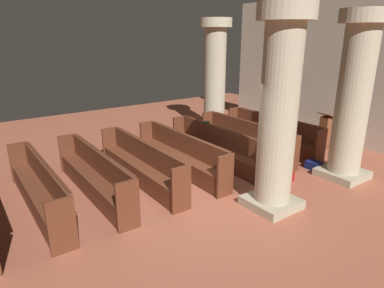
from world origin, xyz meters
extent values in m
plane|color=#AD5B42|center=(0.00, 0.00, 0.00)|extent=(19.20, 19.20, 0.00)
cube|color=beige|center=(0.00, 6.08, 2.25)|extent=(10.00, 0.16, 4.50)
cube|color=brown|center=(-1.20, 3.80, 0.43)|extent=(3.38, 0.38, 0.05)
cube|color=brown|center=(-1.20, 3.97, 0.70)|extent=(3.38, 0.04, 0.50)
cube|color=#562B1A|center=(-1.20, 4.02, 0.94)|extent=(3.24, 0.06, 0.02)
cube|color=#5B2D1B|center=(-2.92, 3.80, 0.48)|extent=(0.06, 0.44, 0.95)
cube|color=#5B2D1B|center=(0.52, 3.80, 0.48)|extent=(0.06, 0.44, 0.95)
cube|color=brown|center=(-1.20, 3.63, 0.21)|extent=(3.38, 0.03, 0.39)
cube|color=brown|center=(-1.20, 2.68, 0.43)|extent=(3.38, 0.38, 0.05)
cube|color=brown|center=(-1.20, 2.84, 0.70)|extent=(3.38, 0.04, 0.50)
cube|color=#562B1A|center=(-1.20, 2.89, 0.94)|extent=(3.24, 0.06, 0.02)
cube|color=#5B2D1B|center=(-2.92, 2.68, 0.48)|extent=(0.06, 0.44, 0.95)
cube|color=#5B2D1B|center=(0.52, 2.68, 0.48)|extent=(0.06, 0.44, 0.95)
cube|color=brown|center=(-1.20, 2.50, 0.21)|extent=(3.38, 0.03, 0.39)
cube|color=brown|center=(-1.20, 1.55, 0.43)|extent=(3.38, 0.38, 0.05)
cube|color=brown|center=(-1.20, 1.72, 0.70)|extent=(3.38, 0.04, 0.50)
cube|color=#562B1A|center=(-1.20, 1.76, 0.94)|extent=(3.24, 0.06, 0.02)
cube|color=#5B2D1B|center=(-2.92, 1.55, 0.48)|extent=(0.06, 0.44, 0.95)
cube|color=#5B2D1B|center=(0.52, 1.55, 0.48)|extent=(0.06, 0.44, 0.95)
cube|color=brown|center=(-1.20, 1.37, 0.21)|extent=(3.38, 0.03, 0.39)
cube|color=brown|center=(-1.20, 0.42, 0.43)|extent=(3.38, 0.38, 0.05)
cube|color=brown|center=(-1.20, 0.59, 0.70)|extent=(3.38, 0.04, 0.50)
cube|color=#562B1A|center=(-1.20, 0.63, 0.94)|extent=(3.24, 0.06, 0.02)
cube|color=#5B2D1B|center=(-2.92, 0.42, 0.48)|extent=(0.06, 0.44, 0.95)
cube|color=#5B2D1B|center=(0.52, 0.42, 0.48)|extent=(0.06, 0.44, 0.95)
cube|color=brown|center=(-1.20, 0.24, 0.21)|extent=(3.38, 0.03, 0.39)
cube|color=brown|center=(-1.20, -0.71, 0.43)|extent=(3.38, 0.38, 0.05)
cube|color=brown|center=(-1.20, -0.54, 0.70)|extent=(3.38, 0.04, 0.50)
cube|color=#562B1A|center=(-1.20, -0.49, 0.94)|extent=(3.24, 0.06, 0.02)
cube|color=#5B2D1B|center=(-2.92, -0.71, 0.48)|extent=(0.06, 0.44, 0.95)
cube|color=#5B2D1B|center=(0.52, -0.71, 0.48)|extent=(0.06, 0.44, 0.95)
cube|color=brown|center=(-1.20, -0.88, 0.21)|extent=(3.38, 0.03, 0.39)
cube|color=brown|center=(-1.20, -1.84, 0.43)|extent=(3.38, 0.38, 0.05)
cube|color=brown|center=(-1.20, -1.67, 0.70)|extent=(3.38, 0.04, 0.50)
cube|color=#562B1A|center=(-1.20, -1.62, 0.94)|extent=(3.24, 0.06, 0.02)
cube|color=#5B2D1B|center=(-2.92, -1.84, 0.48)|extent=(0.06, 0.44, 0.95)
cube|color=#5B2D1B|center=(0.52, -1.84, 0.48)|extent=(0.06, 0.44, 0.95)
cube|color=brown|center=(-1.20, -2.01, 0.21)|extent=(3.38, 0.03, 0.39)
cube|color=brown|center=(-1.20, -2.96, 0.43)|extent=(3.38, 0.38, 0.05)
cube|color=brown|center=(-1.20, -2.80, 0.70)|extent=(3.38, 0.04, 0.50)
cube|color=#562B1A|center=(-1.20, -2.75, 0.94)|extent=(3.24, 0.06, 0.02)
cube|color=#5B2D1B|center=(-2.92, -2.96, 0.48)|extent=(0.06, 0.44, 0.95)
cube|color=#5B2D1B|center=(0.52, -2.96, 0.48)|extent=(0.06, 0.44, 0.95)
cube|color=brown|center=(-1.20, -3.14, 0.21)|extent=(3.38, 0.03, 0.39)
cube|color=tan|center=(1.41, 3.47, 0.09)|extent=(1.01, 1.01, 0.18)
cylinder|color=#BCB293|center=(1.41, 3.47, 1.88)|extent=(0.75, 0.75, 3.39)
cylinder|color=beige|center=(1.41, 3.47, 3.72)|extent=(1.08, 1.08, 0.30)
cube|color=tan|center=(-3.76, 3.62, 0.09)|extent=(1.01, 1.01, 0.18)
cylinder|color=#BCB293|center=(-3.76, 3.62, 1.88)|extent=(0.75, 0.75, 3.39)
cylinder|color=beige|center=(-3.76, 3.62, 3.72)|extent=(1.08, 1.08, 0.30)
cube|color=tan|center=(1.41, 0.90, 0.09)|extent=(0.96, 0.96, 0.18)
cylinder|color=#BCB293|center=(1.41, 0.90, 1.88)|extent=(0.71, 0.71, 3.39)
cylinder|color=beige|center=(1.41, 0.90, 3.72)|extent=(1.03, 1.03, 0.30)
cube|color=brown|center=(-0.26, 5.19, 0.03)|extent=(0.45, 0.45, 0.06)
cube|color=brown|center=(-0.26, 5.19, 0.47)|extent=(0.28, 0.28, 0.95)
cube|color=brown|center=(-0.26, 5.19, 1.01)|extent=(0.48, 0.35, 0.15)
cube|color=#194723|center=(-1.86, 1.76, 0.97)|extent=(0.14, 0.18, 0.03)
cube|color=maroon|center=(0.71, 2.15, 0.12)|extent=(0.37, 0.30, 0.23)
cube|color=navy|center=(0.70, 3.34, 0.10)|extent=(0.38, 0.28, 0.21)
camera|label=1|loc=(5.47, -4.01, 3.35)|focal=31.55mm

